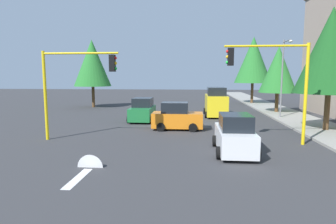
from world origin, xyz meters
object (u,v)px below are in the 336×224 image
(street_lamp_curbside, at_px, (284,70))
(tree_roadside_near, at_px, (331,51))
(traffic_signal_near_right, at_px, (75,77))
(tree_roadside_mid, at_px, (278,70))
(traffic_signal_near_left, at_px, (273,73))
(tree_opposite_side, at_px, (92,63))
(car_green, at_px, (143,110))
(car_orange, at_px, (177,117))
(delivery_van_yellow, at_px, (216,103))
(tree_roadside_far, at_px, (253,60))
(car_white, at_px, (235,135))

(street_lamp_curbside, height_order, tree_roadside_near, tree_roadside_near)
(traffic_signal_near_right, xyz_separation_m, street_lamp_curbside, (-9.61, 14.84, 0.58))
(traffic_signal_near_right, relative_size, tree_roadside_mid, 0.77)
(traffic_signal_near_right, height_order, street_lamp_curbside, street_lamp_curbside)
(traffic_signal_near_left, height_order, tree_opposite_side, tree_opposite_side)
(tree_roadside_mid, xyz_separation_m, car_green, (6.28, -13.00, -3.60))
(street_lamp_curbside, xyz_separation_m, car_orange, (5.61, -9.04, -3.45))
(tree_roadside_mid, relative_size, tree_roadside_near, 0.82)
(street_lamp_curbside, relative_size, delivery_van_yellow, 1.46)
(tree_roadside_far, distance_m, car_white, 27.29)
(tree_opposite_side, relative_size, tree_roadside_near, 0.98)
(car_green, distance_m, car_orange, 4.88)
(street_lamp_curbside, height_order, tree_roadside_mid, street_lamp_curbside)
(car_orange, bearing_deg, tree_roadside_far, 154.96)
(traffic_signal_near_left, bearing_deg, tree_roadside_mid, 162.89)
(tree_opposite_side, bearing_deg, street_lamp_curbside, 67.45)
(car_green, bearing_deg, car_white, 33.04)
(traffic_signal_near_left, distance_m, tree_roadside_mid, 14.66)
(traffic_signal_near_left, xyz_separation_m, car_orange, (-4.00, -5.53, -3.09))
(traffic_signal_near_left, bearing_deg, car_orange, -125.88)
(tree_roadside_far, bearing_deg, street_lamp_curbside, -1.19)
(tree_roadside_near, relative_size, car_white, 2.12)
(traffic_signal_near_right, distance_m, traffic_signal_near_left, 11.33)
(traffic_signal_near_left, distance_m, car_orange, 7.49)
(car_green, bearing_deg, traffic_signal_near_right, -18.88)
(traffic_signal_near_left, xyz_separation_m, street_lamp_curbside, (-9.61, 3.51, 0.37))
(tree_roadside_mid, relative_size, car_white, 1.73)
(tree_roadside_near, bearing_deg, tree_roadside_far, -177.14)
(delivery_van_yellow, distance_m, car_white, 13.46)
(street_lamp_curbside, height_order, car_green, street_lamp_curbside)
(street_lamp_curbside, bearing_deg, tree_opposite_side, -112.55)
(traffic_signal_near_right, bearing_deg, tree_opposite_side, -163.41)
(street_lamp_curbside, bearing_deg, tree_roadside_mid, 169.67)
(tree_roadside_mid, distance_m, tree_opposite_side, 21.40)
(tree_roadside_mid, xyz_separation_m, tree_opposite_side, (-4.00, -21.00, 0.92))
(car_orange, bearing_deg, traffic_signal_near_left, 54.12)
(car_green, bearing_deg, tree_roadside_mid, 115.78)
(street_lamp_curbside, relative_size, car_orange, 1.94)
(tree_roadside_near, xyz_separation_m, delivery_van_yellow, (-7.36, -6.97, -4.24))
(traffic_signal_near_left, bearing_deg, car_green, -131.64)
(tree_opposite_side, bearing_deg, car_green, 37.91)
(traffic_signal_near_right, distance_m, tree_opposite_side, 18.85)
(tree_roadside_near, height_order, car_orange, tree_roadside_near)
(tree_roadside_near, relative_size, car_green, 2.13)
(traffic_signal_near_left, relative_size, tree_opposite_side, 0.68)
(tree_roadside_far, height_order, tree_opposite_side, tree_roadside_far)
(car_white, bearing_deg, traffic_signal_near_left, 132.40)
(traffic_signal_near_left, xyz_separation_m, car_green, (-7.72, -8.69, -3.08))
(tree_roadside_mid, xyz_separation_m, car_orange, (10.00, -9.84, -3.60))
(traffic_signal_near_left, relative_size, tree_roadside_near, 0.67)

